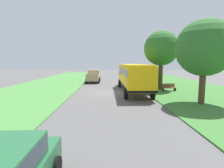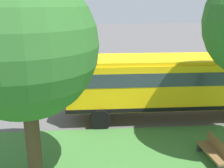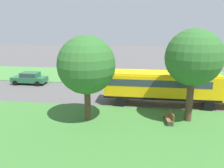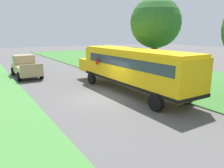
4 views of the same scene
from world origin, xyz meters
TOP-DOWN VIEW (x-y plane):
  - ground_plane at (0.00, 0.00)m, footprint 120.00×120.00m
  - grass_far_side at (9.00, 0.00)m, footprint 10.00×80.00m
  - school_bus at (-2.63, -0.16)m, footprint 2.84×12.42m
  - oak_tree_roadside_mid at (-7.19, 6.15)m, footprint 4.43×4.43m
  - park_bench at (-6.87, -0.31)m, footprint 1.64×0.65m

SIDE VIEW (x-z plane):
  - ground_plane at x=0.00m, z-range 0.00..0.00m
  - grass_far_side at x=9.00m, z-range 0.00..0.07m
  - park_bench at x=-6.87m, z-range 0.01..0.93m
  - school_bus at x=-2.63m, z-range 0.34..3.50m
  - oak_tree_roadside_mid at x=-7.19m, z-range 1.12..7.84m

